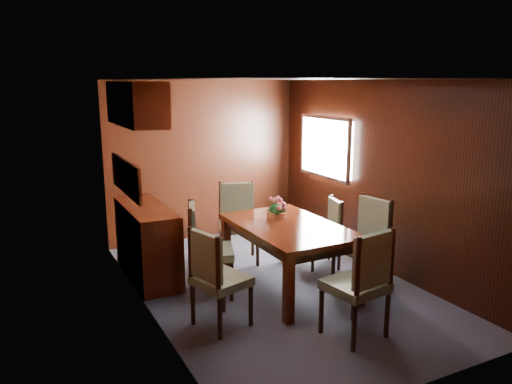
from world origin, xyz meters
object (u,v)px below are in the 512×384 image
dining_table (288,234)px  flower_centerpiece (277,208)px  sideboard (147,242)px  chair_head (362,279)px  chair_left_near (215,274)px  chair_right_near (366,238)px

dining_table → flower_centerpiece: (0.03, 0.33, 0.23)m
sideboard → flower_centerpiece: bearing=-28.6°
chair_head → flower_centerpiece: chair_head is taller
sideboard → dining_table: 1.76m
chair_left_near → chair_right_near: bearing=76.9°
flower_centerpiece → chair_head: bearing=-90.8°
sideboard → flower_centerpiece: 1.65m
chair_right_near → chair_head: 1.25m
chair_right_near → sideboard: bearing=49.7°
chair_left_near → sideboard: bearing=171.5°
sideboard → chair_head: bearing=-60.6°
dining_table → chair_right_near: bearing=-25.6°
chair_head → sideboard: bearing=110.6°
sideboard → dining_table: sideboard is taller
chair_left_near → chair_right_near: size_ratio=0.94×
sideboard → chair_left_near: bearing=-81.6°
dining_table → flower_centerpiece: 0.40m
dining_table → chair_left_near: (-1.13, -0.52, -0.10)m
dining_table → chair_head: chair_head is taller
chair_left_near → chair_right_near: (1.95, 0.13, 0.04)m
sideboard → chair_right_near: size_ratio=1.29×
dining_table → chair_left_near: 1.24m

